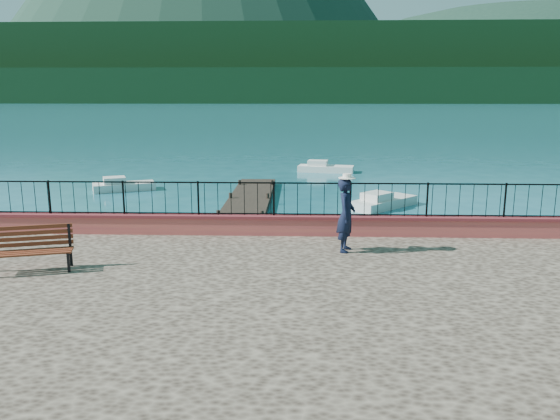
# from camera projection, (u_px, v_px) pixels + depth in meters

# --- Properties ---
(ground) EXTENTS (2000.00, 2000.00, 0.00)m
(ground) POSITION_uv_depth(u_px,v_px,m) (279.00, 325.00, 12.61)
(ground) COLOR #19596B
(ground) RESTS_ON ground
(parapet) EXTENTS (28.00, 0.46, 0.58)m
(parapet) POSITION_uv_depth(u_px,v_px,m) (284.00, 225.00, 15.91)
(parapet) COLOR #CB5849
(parapet) RESTS_ON promenade
(railing) EXTENTS (27.00, 0.05, 0.95)m
(railing) POSITION_uv_depth(u_px,v_px,m) (284.00, 199.00, 15.75)
(railing) COLOR black
(railing) RESTS_ON parapet
(dock) EXTENTS (2.00, 16.00, 0.30)m
(dock) POSITION_uv_depth(u_px,v_px,m) (245.00, 210.00, 24.38)
(dock) COLOR #2D231C
(dock) RESTS_ON ground
(far_forest) EXTENTS (900.00, 60.00, 18.00)m
(far_forest) POSITION_uv_depth(u_px,v_px,m) (300.00, 86.00, 303.85)
(far_forest) COLOR black
(far_forest) RESTS_ON ground
(foothills) EXTENTS (900.00, 120.00, 44.00)m
(foothills) POSITION_uv_depth(u_px,v_px,m) (300.00, 67.00, 359.75)
(foothills) COLOR black
(foothills) RESTS_ON ground
(companion_hill) EXTENTS (448.00, 384.00, 180.00)m
(companion_hill) POSITION_uv_depth(u_px,v_px,m) (517.00, 99.00, 551.82)
(companion_hill) COLOR #142D23
(companion_hill) RESTS_ON ground
(park_bench) EXTENTS (1.96, 1.10, 1.04)m
(park_bench) POSITION_uv_depth(u_px,v_px,m) (31.00, 258.00, 12.63)
(park_bench) COLOR black
(park_bench) RESTS_ON promenade
(person) EXTENTS (0.62, 0.79, 1.93)m
(person) POSITION_uv_depth(u_px,v_px,m) (346.00, 215.00, 14.11)
(person) COLOR black
(person) RESTS_ON promenade
(hat) EXTENTS (0.44, 0.44, 0.12)m
(hat) POSITION_uv_depth(u_px,v_px,m) (347.00, 176.00, 13.90)
(hat) COLOR white
(hat) RESTS_ON person
(boat_0) EXTENTS (3.75, 1.40, 0.80)m
(boat_0) POSITION_uv_depth(u_px,v_px,m) (173.00, 225.00, 20.50)
(boat_0) COLOR white
(boat_0) RESTS_ON ground
(boat_2) EXTENTS (3.48, 3.47, 0.80)m
(boat_2) POSITION_uv_depth(u_px,v_px,m) (384.00, 199.00, 25.56)
(boat_2) COLOR silver
(boat_2) RESTS_ON ground
(boat_3) EXTENTS (3.52, 2.47, 0.80)m
(boat_3) POSITION_uv_depth(u_px,v_px,m) (124.00, 183.00, 30.00)
(boat_3) COLOR silver
(boat_3) RESTS_ON ground
(boat_4) EXTENTS (3.90, 1.92, 0.80)m
(boat_4) POSITION_uv_depth(u_px,v_px,m) (326.00, 166.00, 37.12)
(boat_4) COLOR silver
(boat_4) RESTS_ON ground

